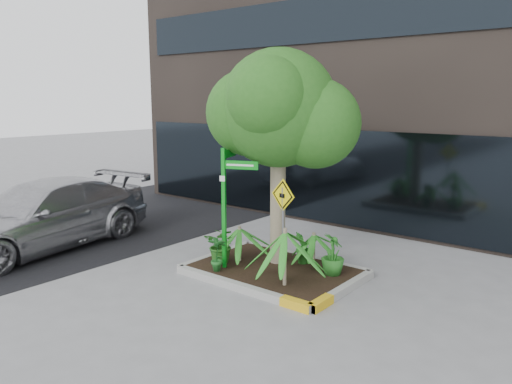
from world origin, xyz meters
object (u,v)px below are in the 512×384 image
Objects in this scene: street_sign_post at (227,197)px; tree at (279,108)px; parked_car at (42,216)px; cattle_sign at (283,213)px.

tree is at bearing 35.08° from street_sign_post.
parked_car is (-5.24, -2.32, -2.54)m from tree.
parked_car is at bearing -156.08° from tree.
street_sign_post is (-0.60, -0.90, -1.74)m from tree.
tree is 2.19m from cattle_sign.
parked_car is 2.81× the size of cattle_sign.
cattle_sign is at bearing -49.39° from tree.
tree is 0.83× the size of parked_car.
street_sign_post is at bearing -165.88° from cattle_sign.
tree is 2.34× the size of cattle_sign.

